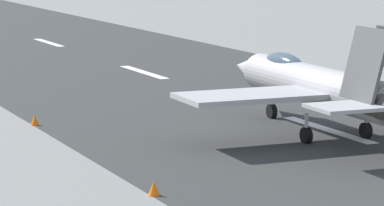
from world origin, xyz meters
TOP-DOWN VIEW (x-y plane):
  - ground_plane at (0.00, 0.00)m, footprint 400.00×400.00m
  - runway_strip at (-0.02, 0.00)m, footprint 240.00×26.00m
  - fighter_jet at (0.17, 1.07)m, footprint 17.20×14.87m
  - crew_person at (13.28, -10.45)m, footprint 0.32×0.70m
  - marker_cone_near at (-7.92, 12.90)m, footprint 0.44×0.44m
  - marker_cone_mid at (8.15, 12.90)m, footprint 0.44×0.44m

SIDE VIEW (x-z plane):
  - ground_plane at x=0.00m, z-range 0.00..0.00m
  - runway_strip at x=-0.02m, z-range 0.00..0.02m
  - marker_cone_near at x=-7.92m, z-range 0.00..0.55m
  - marker_cone_mid at x=8.15m, z-range 0.00..0.55m
  - crew_person at x=13.28m, z-range 0.00..1.58m
  - fighter_jet at x=0.17m, z-range -0.39..5.24m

